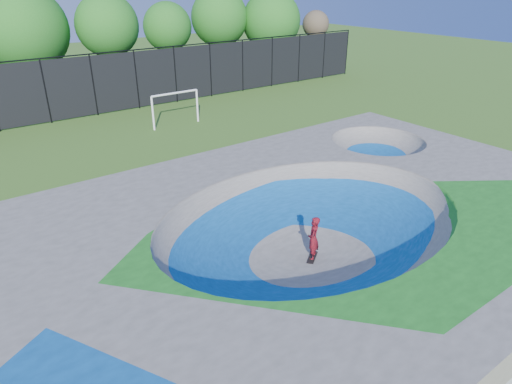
# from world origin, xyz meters

# --- Properties ---
(ground) EXTENTS (120.00, 120.00, 0.00)m
(ground) POSITION_xyz_m (0.00, 0.00, 0.00)
(ground) COLOR #37611B
(ground) RESTS_ON ground
(skate_deck) EXTENTS (22.00, 14.00, 1.50)m
(skate_deck) POSITION_xyz_m (0.00, 0.00, 0.75)
(skate_deck) COLOR gray
(skate_deck) RESTS_ON ground
(skater) EXTENTS (0.66, 0.64, 1.53)m
(skater) POSITION_xyz_m (-0.28, -0.39, 0.77)
(skater) COLOR red
(skater) RESTS_ON ground
(skateboard) EXTENTS (0.76, 0.63, 0.05)m
(skateboard) POSITION_xyz_m (-0.28, -0.39, 0.03)
(skateboard) COLOR black
(skateboard) RESTS_ON ground
(soccer_goal) EXTENTS (3.19, 0.12, 2.10)m
(soccer_goal) POSITION_xyz_m (3.16, 15.68, 1.46)
(soccer_goal) COLOR white
(soccer_goal) RESTS_ON ground
(fence) EXTENTS (48.09, 0.09, 4.04)m
(fence) POSITION_xyz_m (0.00, 21.00, 2.10)
(fence) COLOR black
(fence) RESTS_ON ground
(treeline) EXTENTS (51.87, 7.28, 8.13)m
(treeline) POSITION_xyz_m (-2.87, 25.86, 4.95)
(treeline) COLOR #403020
(treeline) RESTS_ON ground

